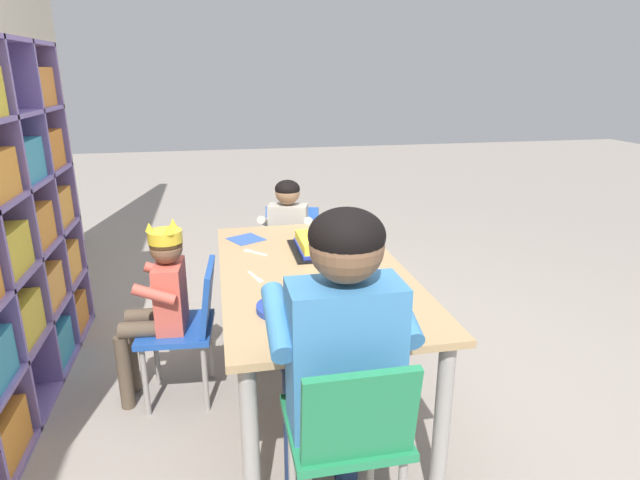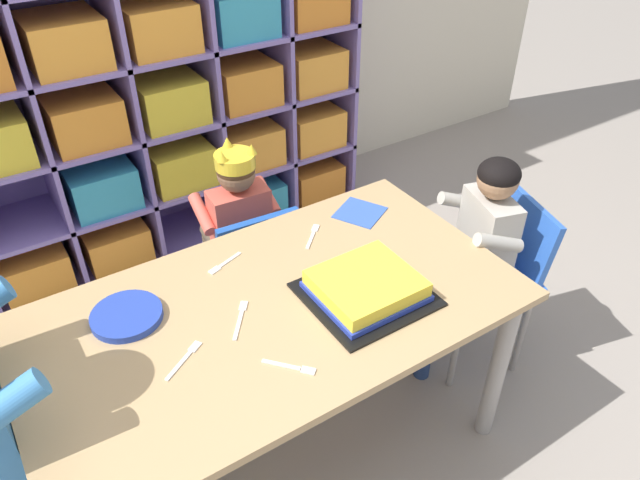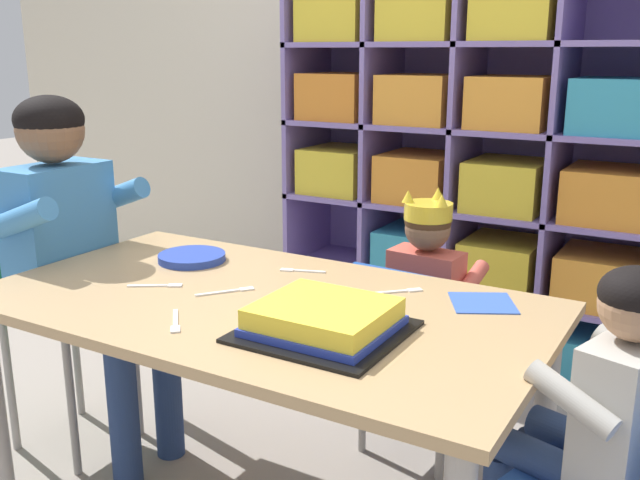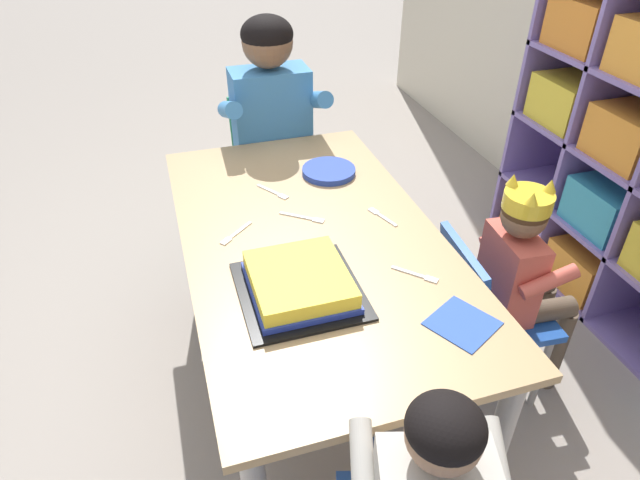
{
  "view_description": "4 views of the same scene",
  "coord_description": "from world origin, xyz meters",
  "views": [
    {
      "loc": [
        -1.95,
        0.36,
        1.4
      ],
      "look_at": [
        0.1,
        -0.05,
        0.72
      ],
      "focal_mm": 29.52,
      "sensor_mm": 36.0,
      "label": 1
    },
    {
      "loc": [
        -0.55,
        -1.08,
        1.73
      ],
      "look_at": [
        0.19,
        0.06,
        0.74
      ],
      "focal_mm": 33.71,
      "sensor_mm": 36.0,
      "label": 2
    },
    {
      "loc": [
        0.92,
        -1.29,
        1.2
      ],
      "look_at": [
        0.13,
        0.05,
        0.78
      ],
      "focal_mm": 39.79,
      "sensor_mm": 36.0,
      "label": 3
    },
    {
      "loc": [
        1.28,
        -0.37,
        1.56
      ],
      "look_at": [
        0.19,
        -0.03,
        0.75
      ],
      "focal_mm": 31.02,
      "sensor_mm": 36.0,
      "label": 4
    }
  ],
  "objects": [
    {
      "name": "storage_cubby_shelf",
      "position": [
        0.22,
        1.31,
        0.74
      ],
      "size": [
        1.77,
        0.38,
        1.53
      ],
      "color": "#7F6BB2",
      "rests_on": "ground"
    },
    {
      "name": "activity_table",
      "position": [
        0.0,
        0.0,
        0.55
      ],
      "size": [
        1.34,
        0.74,
        0.63
      ],
      "color": "tan",
      "rests_on": "ground"
    },
    {
      "name": "classroom_chair_blue",
      "position": [
        0.18,
        0.52,
        0.36
      ],
      "size": [
        0.34,
        0.35,
        0.61
      ],
      "rotation": [
        0.0,
        0.0,
        3.06
      ],
      "color": "#1E4CA8",
      "rests_on": "ground"
    },
    {
      "name": "child_with_crown",
      "position": [
        0.19,
        0.63,
        0.5
      ],
      "size": [
        0.31,
        0.31,
        0.81
      ],
      "rotation": [
        0.0,
        0.0,
        3.06
      ],
      "color": "#D15647",
      "rests_on": "ground"
    },
    {
      "name": "classroom_chair_adult_side",
      "position": [
        -0.8,
        0.06,
        0.46
      ],
      "size": [
        0.35,
        0.32,
        0.73
      ],
      "rotation": [
        0.0,
        0.0,
        1.58
      ],
      "color": "#238451",
      "rests_on": "ground"
    },
    {
      "name": "adult_helper_seated",
      "position": [
        -0.69,
        0.06,
        0.67
      ],
      "size": [
        0.44,
        0.41,
        1.08
      ],
      "rotation": [
        0.0,
        0.0,
        1.58
      ],
      "color": "#3D7FBC",
      "rests_on": "ground"
    },
    {
      "name": "guest_at_table_side",
      "position": [
        0.76,
        0.0,
        0.54
      ],
      "size": [
        0.33,
        0.33,
        0.84
      ],
      "rotation": [
        0.0,
        0.0,
        -1.86
      ],
      "color": "#B2ADA3",
      "rests_on": "ground"
    },
    {
      "name": "birthday_cake_on_tray",
      "position": [
        0.23,
        -0.1,
        0.66
      ],
      "size": [
        0.32,
        0.31,
        0.06
      ],
      "color": "black",
      "rests_on": "activity_table"
    },
    {
      "name": "paper_plate_stack",
      "position": [
        -0.35,
        0.17,
        0.64
      ],
      "size": [
        0.19,
        0.19,
        0.02
      ],
      "primitive_type": "cylinder",
      "color": "#233DA3",
      "rests_on": "activity_table"
    },
    {
      "name": "paper_napkin_square",
      "position": [
        0.46,
        0.24,
        0.63
      ],
      "size": [
        0.19,
        0.19,
        0.0
      ],
      "primitive_type": "cube",
      "rotation": [
        0.0,
        0.0,
        0.49
      ],
      "color": "#3356B7",
      "rests_on": "activity_table"
    },
    {
      "name": "fork_at_table_front_edge",
      "position": [
        0.26,
        0.22,
        0.63
      ],
      "size": [
        0.1,
        0.1,
        0.0
      ],
      "rotation": [
        0.0,
        0.0,
        3.91
      ],
      "color": "white",
      "rests_on": "activity_table"
    },
    {
      "name": "fork_by_napkin",
      "position": [
        -0.04,
        0.24,
        0.63
      ],
      "size": [
        0.12,
        0.05,
        0.0
      ],
      "rotation": [
        0.0,
        0.0,
        0.33
      ],
      "color": "white",
      "rests_on": "activity_table"
    },
    {
      "name": "fork_scattered_mid_table",
      "position": [
        -0.07,
        -0.22,
        0.63
      ],
      "size": [
        0.1,
        0.11,
        0.0
      ],
      "rotation": [
        0.0,
        0.0,
        2.29
      ],
      "color": "white",
      "rests_on": "activity_table"
    },
    {
      "name": "fork_near_child_seat",
      "position": [
        -0.27,
        -0.05,
        0.63
      ],
      "size": [
        0.12,
        0.09,
        0.0
      ],
      "rotation": [
        0.0,
        0.0,
        3.71
      ],
      "color": "white",
      "rests_on": "activity_table"
    },
    {
      "name": "fork_near_cake_tray",
      "position": [
        -0.1,
        0.01,
        0.63
      ],
      "size": [
        0.1,
        0.13,
        0.0
      ],
      "rotation": [
        0.0,
        0.0,
        4.06
      ],
      "color": "white",
      "rests_on": "activity_table"
    }
  ]
}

